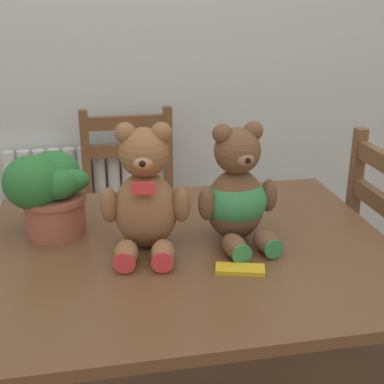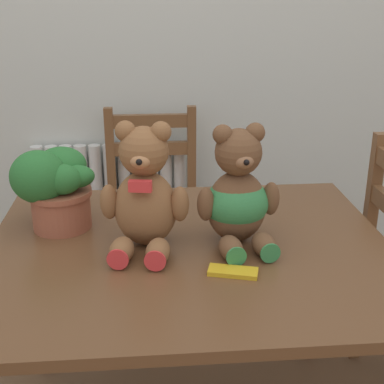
{
  "view_description": "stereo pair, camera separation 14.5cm",
  "coord_description": "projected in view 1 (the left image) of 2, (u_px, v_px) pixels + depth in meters",
  "views": [
    {
      "loc": [
        -0.25,
        -0.85,
        1.39
      ],
      "look_at": [
        0.01,
        0.49,
        0.87
      ],
      "focal_mm": 50.0,
      "sensor_mm": 36.0,
      "label": 1
    },
    {
      "loc": [
        -0.11,
        -0.87,
        1.39
      ],
      "look_at": [
        0.01,
        0.49,
        0.87
      ],
      "focal_mm": 50.0,
      "sensor_mm": 36.0,
      "label": 2
    }
  ],
  "objects": [
    {
      "name": "wooden_chair_behind",
      "position": [
        132.0,
        211.0,
        2.41
      ],
      "size": [
        0.42,
        0.45,
        0.88
      ],
      "rotation": [
        0.0,
        0.0,
        3.14
      ],
      "color": "brown",
      "rests_on": "ground_plane"
    },
    {
      "name": "dining_table",
      "position": [
        191.0,
        278.0,
        1.52
      ],
      "size": [
        1.13,
        0.93,
        0.72
      ],
      "color": "brown",
      "rests_on": "ground_plane"
    },
    {
      "name": "wall_back",
      "position": [
        140.0,
        8.0,
        2.39
      ],
      "size": [
        8.0,
        0.04,
        2.6
      ],
      "primitive_type": "cube",
      "color": "silver",
      "rests_on": "ground_plane"
    },
    {
      "name": "teddy_bear_left",
      "position": [
        145.0,
        197.0,
        1.43
      ],
      "size": [
        0.25,
        0.26,
        0.35
      ],
      "rotation": [
        0.0,
        0.0,
        2.98
      ],
      "color": "brown",
      "rests_on": "dining_table"
    },
    {
      "name": "potted_plant",
      "position": [
        47.0,
        189.0,
        1.52
      ],
      "size": [
        0.24,
        0.22,
        0.25
      ],
      "color": "#9E5138",
      "rests_on": "dining_table"
    },
    {
      "name": "teddy_bear_right",
      "position": [
        237.0,
        195.0,
        1.48
      ],
      "size": [
        0.24,
        0.26,
        0.34
      ],
      "rotation": [
        0.0,
        0.0,
        3.27
      ],
      "color": "brown",
      "rests_on": "dining_table"
    },
    {
      "name": "radiator",
      "position": [
        89.0,
        221.0,
        2.63
      ],
      "size": [
        0.74,
        0.1,
        0.69
      ],
      "color": "silver",
      "rests_on": "ground_plane"
    },
    {
      "name": "chocolate_bar",
      "position": [
        240.0,
        269.0,
        1.35
      ],
      "size": [
        0.13,
        0.08,
        0.01
      ],
      "primitive_type": "cube",
      "rotation": [
        0.0,
        0.0,
        -0.27
      ],
      "color": "gold",
      "rests_on": "dining_table"
    }
  ]
}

